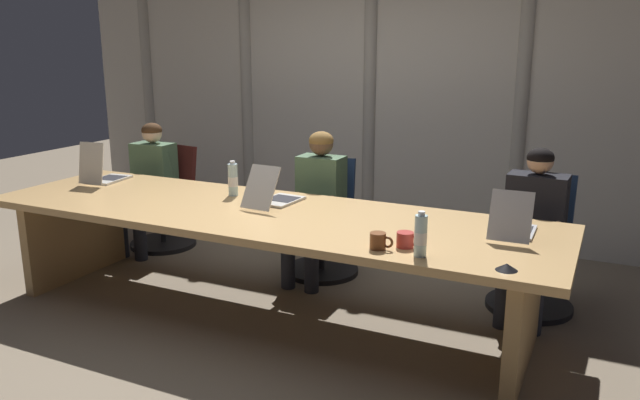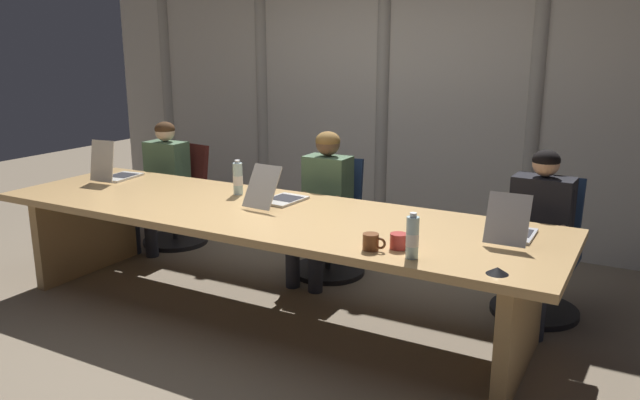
{
  "view_description": "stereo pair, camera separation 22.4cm",
  "coord_description": "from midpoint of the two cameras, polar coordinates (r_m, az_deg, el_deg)",
  "views": [
    {
      "loc": [
        2.09,
        -3.44,
        1.84
      ],
      "look_at": [
        0.4,
        0.08,
        0.85
      ],
      "focal_mm": 34.99,
      "sensor_mm": 36.0,
      "label": 1
    },
    {
      "loc": [
        2.29,
        -3.34,
        1.84
      ],
      "look_at": [
        0.4,
        0.08,
        0.85
      ],
      "focal_mm": 34.99,
      "sensor_mm": 36.0,
      "label": 2
    }
  ],
  "objects": [
    {
      "name": "office_chair_left_mid",
      "position": [
        5.09,
        2.19,
        -2.85
      ],
      "size": [
        0.6,
        0.61,
        0.92
      ],
      "rotation": [
        0.0,
        0.0,
        -1.4
      ],
      "color": "navy",
      "rests_on": "ground_plane"
    },
    {
      "name": "water_bottle_secondary",
      "position": [
        3.27,
        10.4,
        -3.41
      ],
      "size": [
        0.07,
        0.07,
        0.24
      ],
      "color": "silver",
      "rests_on": "conference_table"
    },
    {
      "name": "office_chair_center",
      "position": [
        4.63,
        20.77,
        -5.48
      ],
      "size": [
        0.6,
        0.6,
        0.94
      ],
      "rotation": [
        0.0,
        0.0,
        -1.62
      ],
      "color": "navy",
      "rests_on": "ground_plane"
    },
    {
      "name": "water_bottle_primary",
      "position": [
        4.6,
        -6.13,
        1.94
      ],
      "size": [
        0.07,
        0.07,
        0.26
      ],
      "color": "silver",
      "rests_on": "conference_table"
    },
    {
      "name": "laptop_center",
      "position": [
        3.75,
        18.77,
        -2.57
      ],
      "size": [
        0.24,
        0.43,
        0.29
      ],
      "rotation": [
        0.0,
        0.0,
        1.59
      ],
      "color": "#BCBCC1",
      "rests_on": "conference_table"
    },
    {
      "name": "coffee_mug_near",
      "position": [
        3.43,
        9.13,
        -3.76
      ],
      "size": [
        0.14,
        0.09,
        0.09
      ],
      "color": "#B2332D",
      "rests_on": "conference_table"
    },
    {
      "name": "person_center",
      "position": [
        4.39,
        20.67,
        -2.42
      ],
      "size": [
        0.42,
        0.56,
        1.16
      ],
      "rotation": [
        0.0,
        0.0,
        -1.62
      ],
      "color": "black",
      "rests_on": "ground_plane"
    },
    {
      "name": "office_chair_left_end",
      "position": [
        5.96,
        -11.81,
        -0.6
      ],
      "size": [
        0.6,
        0.61,
        0.92
      ],
      "rotation": [
        0.0,
        0.0,
        -1.72
      ],
      "color": "#511E19",
      "rests_on": "ground_plane"
    },
    {
      "name": "ground_plane",
      "position": [
        4.43,
        -3.62,
        -10.27
      ],
      "size": [
        13.69,
        13.69,
        0.0
      ],
      "primitive_type": "plane",
      "color": "#7F705B"
    },
    {
      "name": "conference_table",
      "position": [
        4.22,
        -3.75,
        -2.79
      ],
      "size": [
        3.94,
        1.14,
        0.75
      ],
      "color": "tan",
      "rests_on": "ground_plane"
    },
    {
      "name": "laptop_left_end",
      "position": [
        5.32,
        -17.11,
        2.48
      ],
      "size": [
        0.26,
        0.43,
        0.34
      ],
      "rotation": [
        0.0,
        0.0,
        1.68
      ],
      "color": "beige",
      "rests_on": "conference_table"
    },
    {
      "name": "person_left_mid",
      "position": [
        4.86,
        1.54,
        0.19
      ],
      "size": [
        0.36,
        0.55,
        1.17
      ],
      "rotation": [
        0.0,
        0.0,
        -1.57
      ],
      "color": "#4C6B4C",
      "rests_on": "ground_plane"
    },
    {
      "name": "curtain_backdrop",
      "position": [
        6.05,
        7.67,
        9.32
      ],
      "size": [
        6.85,
        0.17,
        2.66
      ],
      "color": "beige",
      "rests_on": "ground_plane"
    },
    {
      "name": "person_left_end",
      "position": [
        5.8,
        -13.26,
        1.95
      ],
      "size": [
        0.39,
        0.56,
        1.14
      ],
      "rotation": [
        0.0,
        0.0,
        -1.53
      ],
      "color": "#4C6B4C",
      "rests_on": "ground_plane"
    },
    {
      "name": "conference_mic_left_side",
      "position": [
        3.18,
        17.88,
        -6.18
      ],
      "size": [
        0.11,
        0.11,
        0.03
      ],
      "primitive_type": "cone",
      "color": "black",
      "rests_on": "conference_table"
    },
    {
      "name": "coffee_mug_far",
      "position": [
        3.38,
        6.63,
        -3.84
      ],
      "size": [
        0.13,
        0.09,
        0.09
      ],
      "color": "brown",
      "rests_on": "conference_table"
    },
    {
      "name": "laptop_left_mid",
      "position": [
        4.32,
        -2.46,
        0.39
      ],
      "size": [
        0.27,
        0.5,
        0.29
      ],
      "rotation": [
        0.0,
        0.0,
        1.49
      ],
      "color": "beige",
      "rests_on": "conference_table"
    }
  ]
}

